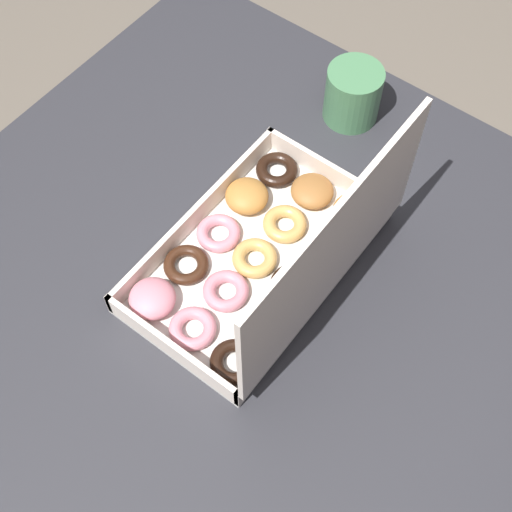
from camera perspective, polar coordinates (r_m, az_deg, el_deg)
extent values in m
plane|color=#6B6054|center=(1.71, -0.29, -12.94)|extent=(8.00, 8.00, 0.00)
cube|color=#2D2D33|center=(1.06, -0.46, -1.41)|extent=(0.92, 0.98, 0.03)
cylinder|color=#2D2D33|center=(1.71, -3.76, 10.29)|extent=(0.06, 0.06, 0.69)
cube|color=silver|center=(1.05, 0.00, -0.46)|extent=(0.38, 0.23, 0.01)
cube|color=silver|center=(1.07, -4.82, 3.31)|extent=(0.38, 0.01, 0.04)
cube|color=silver|center=(1.00, 5.15, -3.19)|extent=(0.38, 0.01, 0.04)
cube|color=silver|center=(1.12, 5.83, 6.73)|extent=(0.01, 0.23, 0.04)
cube|color=silver|center=(0.97, -6.74, -7.40)|extent=(0.01, 0.23, 0.04)
cube|color=silver|center=(0.89, 6.22, 0.37)|extent=(0.38, 0.01, 0.22)
torus|color=black|center=(1.13, 1.68, 6.91)|extent=(0.07, 0.07, 0.02)
ellipsoid|color=#B77A38|center=(1.09, -0.74, 4.82)|extent=(0.07, 0.07, 0.04)
torus|color=pink|center=(1.06, -3.02, 1.83)|extent=(0.07, 0.07, 0.02)
torus|color=#381E11|center=(1.04, -5.61, -0.71)|extent=(0.07, 0.07, 0.02)
ellipsoid|color=pink|center=(1.01, -8.29, -3.39)|extent=(0.07, 0.07, 0.04)
ellipsoid|color=#9E6633|center=(1.10, 4.69, 5.10)|extent=(0.07, 0.07, 0.03)
torus|color=tan|center=(1.07, 2.27, 2.60)|extent=(0.07, 0.07, 0.02)
torus|color=tan|center=(1.04, -0.20, -0.11)|extent=(0.07, 0.07, 0.02)
torus|color=pink|center=(1.02, -2.46, -2.80)|extent=(0.07, 0.07, 0.02)
torus|color=pink|center=(0.99, -5.16, -5.75)|extent=(0.07, 0.07, 0.02)
ellipsoid|color=#B77A38|center=(1.08, 7.87, 3.54)|extent=(0.07, 0.07, 0.04)
ellipsoid|color=#9E6633|center=(1.05, 5.80, 0.80)|extent=(0.07, 0.07, 0.03)
torus|color=black|center=(1.02, 2.98, -2.30)|extent=(0.07, 0.07, 0.02)
torus|color=black|center=(0.99, 0.81, -5.46)|extent=(0.07, 0.07, 0.02)
torus|color=black|center=(0.97, -1.76, -8.48)|extent=(0.07, 0.07, 0.02)
cylinder|color=#4C8456|center=(1.20, 7.76, 12.69)|extent=(0.09, 0.09, 0.10)
cylinder|color=black|center=(1.17, 8.02, 14.16)|extent=(0.08, 0.08, 0.01)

